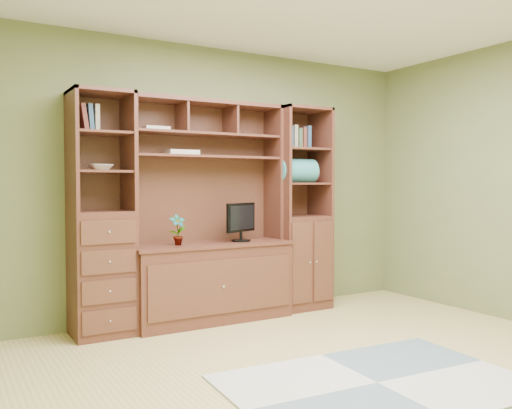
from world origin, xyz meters
TOP-DOWN VIEW (x-y plane):
  - room at (0.00, 0.00)m, footprint 4.60×4.10m
  - center_hutch at (-0.17, 1.73)m, footprint 1.54×0.53m
  - left_tower at (-1.17, 1.77)m, footprint 0.50×0.45m
  - right_tower at (0.86, 1.77)m, footprint 0.55×0.45m
  - rug at (0.04, -0.26)m, footprint 1.97×1.37m
  - monitor at (0.13, 1.70)m, footprint 0.45×0.34m
  - orchid at (-0.51, 1.70)m, footprint 0.15×0.10m
  - magazines at (-0.43, 1.82)m, footprint 0.28×0.21m
  - bowl at (-1.17, 1.77)m, footprint 0.20×0.20m
  - blanket_teal at (0.77, 1.73)m, footprint 0.41×0.24m
  - blanket_red at (0.94, 1.85)m, footprint 0.35×0.20m

SIDE VIEW (x-z plane):
  - rug at x=0.04m, z-range 0.00..0.01m
  - orchid at x=-0.51m, z-range 0.73..1.01m
  - monitor at x=0.13m, z-range 0.73..1.23m
  - center_hutch at x=-0.17m, z-range 0.00..2.05m
  - left_tower at x=-1.17m, z-range 0.00..2.05m
  - right_tower at x=0.86m, z-range 0.00..2.05m
  - room at x=0.00m, z-range -0.02..2.62m
  - blanket_red at x=0.94m, z-range 1.29..1.49m
  - blanket_teal at x=0.77m, z-range 1.29..1.53m
  - bowl at x=-1.17m, z-range 1.39..1.44m
  - magazines at x=-0.43m, z-range 1.54..1.58m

